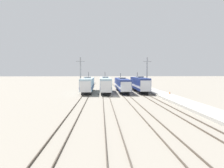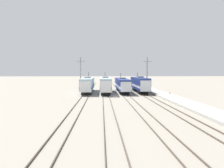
{
  "view_description": "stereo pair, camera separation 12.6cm",
  "coord_description": "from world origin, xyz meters",
  "views": [
    {
      "loc": [
        -3.37,
        -49.75,
        5.68
      ],
      "look_at": [
        -0.73,
        3.5,
        2.57
      ],
      "focal_mm": 35.0,
      "sensor_mm": 36.0,
      "label": 1
    },
    {
      "loc": [
        -3.24,
        -49.76,
        5.68
      ],
      "look_at": [
        -0.73,
        3.5,
        2.57
      ],
      "focal_mm": 35.0,
      "sensor_mm": 36.0,
      "label": 2
    }
  ],
  "objects": [
    {
      "name": "locomotive_center_right",
      "position": [
        2.32,
        9.33,
        2.08
      ],
      "size": [
        2.78,
        20.09,
        5.15
      ],
      "color": "black",
      "rests_on": "ground_plane"
    },
    {
      "name": "platform",
      "position": [
        11.14,
        0.0,
        0.22
      ],
      "size": [
        4.0,
        120.0,
        0.44
      ],
      "color": "#A8A59E",
      "rests_on": "ground_plane"
    },
    {
      "name": "rail_pair_center_left",
      "position": [
        -2.32,
        0.0,
        0.07
      ],
      "size": [
        1.51,
        120.0,
        0.15
      ],
      "color": "#4C4238",
      "rests_on": "ground_plane"
    },
    {
      "name": "catenary_tower_left",
      "position": [
        -9.2,
        12.06,
        4.98
      ],
      "size": [
        2.35,
        0.36,
        9.63
      ],
      "color": "gray",
      "rests_on": "ground_plane"
    },
    {
      "name": "catenary_tower_right",
      "position": [
        9.72,
        12.06,
        4.98
      ],
      "size": [
        2.35,
        0.36,
        9.63
      ],
      "color": "gray",
      "rests_on": "ground_plane"
    },
    {
      "name": "rail_pair_far_right",
      "position": [
        6.96,
        0.0,
        0.07
      ],
      "size": [
        1.51,
        120.0,
        0.15
      ],
      "color": "#4C4238",
      "rests_on": "ground_plane"
    },
    {
      "name": "ground_plane",
      "position": [
        0.0,
        0.0,
        0.0
      ],
      "size": [
        400.0,
        400.0,
        0.0
      ],
      "primitive_type": "plane",
      "color": "gray"
    },
    {
      "name": "locomotive_center_left",
      "position": [
        -2.32,
        6.46,
        2.23
      ],
      "size": [
        2.76,
        16.86,
        5.48
      ],
      "color": "#232326",
      "rests_on": "ground_plane"
    },
    {
      "name": "traffic_cone",
      "position": [
        12.6,
        0.13,
        0.74
      ],
      "size": [
        0.3,
        0.3,
        0.61
      ],
      "color": "orange",
      "rests_on": "platform"
    },
    {
      "name": "rail_pair_center_right",
      "position": [
        2.32,
        0.0,
        0.07
      ],
      "size": [
        1.51,
        120.0,
        0.15
      ],
      "color": "#4C4238",
      "rests_on": "ground_plane"
    },
    {
      "name": "locomotive_far_left",
      "position": [
        -6.96,
        7.89,
        2.19
      ],
      "size": [
        2.87,
        18.12,
        5.45
      ],
      "color": "#232326",
      "rests_on": "ground_plane"
    },
    {
      "name": "locomotive_far_right",
      "position": [
        6.96,
        8.13,
        2.24
      ],
      "size": [
        2.75,
        16.47,
        5.36
      ],
      "color": "black",
      "rests_on": "ground_plane"
    },
    {
      "name": "rail_pair_far_left",
      "position": [
        -6.96,
        0.0,
        0.07
      ],
      "size": [
        1.51,
        120.0,
        0.15
      ],
      "color": "#4C4238",
      "rests_on": "ground_plane"
    }
  ]
}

